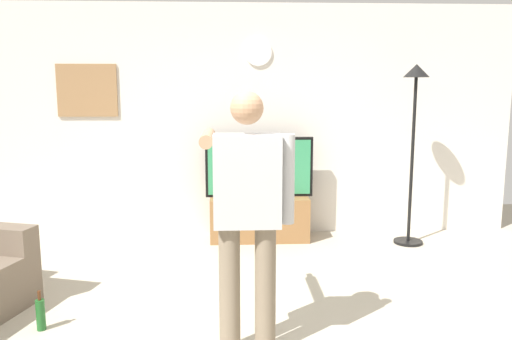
{
  "coord_description": "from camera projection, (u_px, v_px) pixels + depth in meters",
  "views": [
    {
      "loc": [
        -0.17,
        -3.15,
        1.77
      ],
      "look_at": [
        0.05,
        1.2,
        1.05
      ],
      "focal_mm": 36.05,
      "sensor_mm": 36.0,
      "label": 1
    }
  ],
  "objects": [
    {
      "name": "tv_stand",
      "position": [
        259.0,
        218.0,
        5.93
      ],
      "size": [
        1.13,
        0.44,
        0.5
      ],
      "color": "olive",
      "rests_on": "ground_plane"
    },
    {
      "name": "framed_picture",
      "position": [
        87.0,
        90.0,
        5.88
      ],
      "size": [
        0.68,
        0.04,
        0.6
      ],
      "primitive_type": "cube",
      "color": "#997047"
    },
    {
      "name": "television",
      "position": [
        259.0,
        167.0,
        5.88
      ],
      "size": [
        1.23,
        0.07,
        0.69
      ],
      "color": "black",
      "rests_on": "tv_stand"
    },
    {
      "name": "person_standing_nearer_lamp",
      "position": [
        247.0,
        207.0,
        3.32
      ],
      "size": [
        0.61,
        0.78,
        1.73
      ],
      "color": "#7A6B56",
      "rests_on": "ground_plane"
    },
    {
      "name": "beverage_bottle",
      "position": [
        41.0,
        314.0,
        3.74
      ],
      "size": [
        0.07,
        0.07,
        0.3
      ],
      "color": "#1E5923",
      "rests_on": "ground_plane"
    },
    {
      "name": "wall_clock",
      "position": [
        258.0,
        52.0,
        5.9
      ],
      "size": [
        0.31,
        0.03,
        0.31
      ],
      "primitive_type": "cylinder",
      "rotation": [
        1.57,
        0.0,
        0.0
      ],
      "color": "white"
    },
    {
      "name": "back_wall",
      "position": [
        245.0,
        121.0,
        6.09
      ],
      "size": [
        6.4,
        0.1,
        2.7
      ],
      "primitive_type": "cube",
      "color": "silver",
      "rests_on": "ground_plane"
    },
    {
      "name": "floor_lamp",
      "position": [
        414.0,
        117.0,
        5.6
      ],
      "size": [
        0.32,
        0.32,
        1.99
      ],
      "color": "black",
      "rests_on": "ground_plane"
    }
  ]
}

